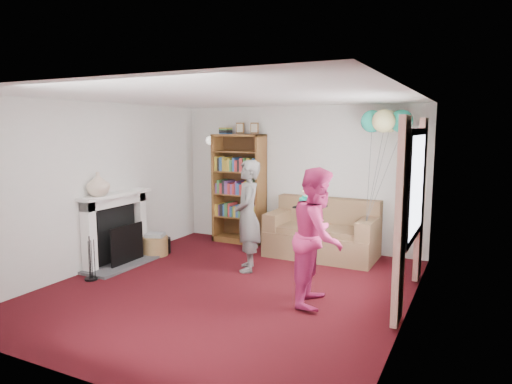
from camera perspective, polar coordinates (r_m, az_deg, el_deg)
The scene contains 16 objects.
ground at distance 6.23m, azimuth -3.38°, elevation -11.89°, with size 5.00×5.00×0.00m, color black.
wall_back at distance 8.17m, azimuth 5.33°, elevation 1.89°, with size 4.50×0.02×2.50m, color silver.
wall_left at distance 7.30m, azimuth -19.04°, elevation 0.75°, with size 0.02×5.00×2.50m, color silver.
wall_right at distance 5.19m, azimuth 18.72°, elevation -2.06°, with size 0.02×5.00×2.50m, color silver.
ceiling at distance 5.87m, azimuth -3.59°, elevation 11.78°, with size 4.50×5.00×0.01m, color white.
fireplace at distance 7.44m, azimuth -16.80°, elevation -4.79°, with size 0.55×1.80×1.12m.
window_bay at distance 5.79m, azimuth 18.97°, elevation -1.53°, with size 0.14×2.02×2.20m.
wall_sconce at distance 8.79m, azimuth -5.74°, elevation 6.44°, with size 0.16×0.23×0.16m.
bookcase at distance 8.47m, azimuth -2.04°, elevation 0.29°, with size 0.95×0.42×2.21m.
sofa at distance 7.71m, azimuth 8.38°, elevation -5.32°, with size 1.78×0.94×0.94m.
wicker_basket at distance 7.87m, azimuth -12.47°, elevation -6.50°, with size 0.42×0.42×0.37m.
person_striped at distance 6.76m, azimuth -1.05°, elevation -3.00°, with size 0.60×0.40×1.65m, color black.
person_magenta at distance 5.54m, azimuth 7.77°, elevation -5.51°, with size 0.81×0.63×1.66m, color #B7245E.
birthday_cake at distance 5.83m, azimuth 6.79°, elevation -1.27°, with size 0.34×0.34×0.22m.
balloons at distance 7.34m, azimuth 16.01°, elevation 8.51°, with size 0.79×0.79×1.72m.
mantel_vase at distance 7.10m, azimuth -19.13°, elevation 0.96°, with size 0.34×0.34×0.35m, color beige.
Camera 1 is at (2.93, -5.07, 2.12)m, focal length 32.00 mm.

